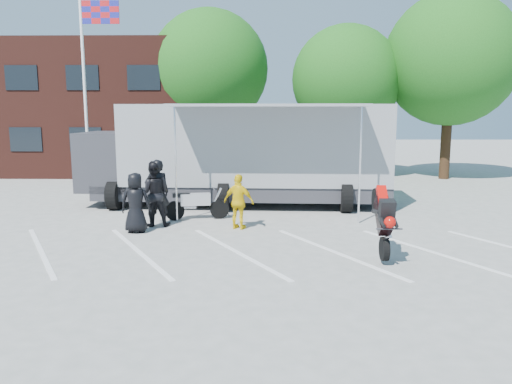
{
  "coord_description": "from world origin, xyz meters",
  "views": [
    {
      "loc": [
        0.88,
        -10.74,
        3.38
      ],
      "look_at": [
        0.67,
        2.09,
        1.3
      ],
      "focal_mm": 35.0,
      "sensor_mm": 36.0,
      "label": 1
    }
  ],
  "objects_px": {
    "tree_left": "(209,69)",
    "tree_right": "(451,60)",
    "stunt_bike_rider": "(377,256)",
    "spectator_leather_b": "(157,193)",
    "flagpole": "(90,70)",
    "tree_mid": "(346,80)",
    "transporter_truck": "(242,205)",
    "spectator_leather_a": "(136,203)",
    "spectator_leather_c": "(154,194)",
    "spectator_hivis": "(239,202)",
    "parked_motorcycle": "(197,219)"
  },
  "relations": [
    {
      "from": "tree_mid",
      "to": "parked_motorcycle",
      "type": "xyz_separation_m",
      "value": [
        -6.23,
        -10.34,
        -4.94
      ]
    },
    {
      "from": "flagpole",
      "to": "spectator_leather_a",
      "type": "xyz_separation_m",
      "value": [
        3.52,
        -7.07,
        -4.2
      ]
    },
    {
      "from": "spectator_leather_c",
      "to": "spectator_leather_b",
      "type": "bearing_deg",
      "value": -155.55
    },
    {
      "from": "parked_motorcycle",
      "to": "spectator_leather_b",
      "type": "bearing_deg",
      "value": 117.35
    },
    {
      "from": "spectator_leather_b",
      "to": "spectator_hivis",
      "type": "relative_size",
      "value": 1.24
    },
    {
      "from": "spectator_leather_a",
      "to": "spectator_leather_b",
      "type": "xyz_separation_m",
      "value": [
        0.42,
        0.87,
        0.14
      ]
    },
    {
      "from": "transporter_truck",
      "to": "spectator_hivis",
      "type": "bearing_deg",
      "value": -86.52
    },
    {
      "from": "flagpole",
      "to": "spectator_leather_a",
      "type": "height_order",
      "value": "flagpole"
    },
    {
      "from": "tree_mid",
      "to": "spectator_leather_b",
      "type": "distance_m",
      "value": 13.94
    },
    {
      "from": "spectator_hivis",
      "to": "stunt_bike_rider",
      "type": "bearing_deg",
      "value": 164.96
    },
    {
      "from": "spectator_hivis",
      "to": "spectator_leather_b",
      "type": "bearing_deg",
      "value": 13.66
    },
    {
      "from": "spectator_leather_c",
      "to": "parked_motorcycle",
      "type": "bearing_deg",
      "value": -147.05
    },
    {
      "from": "flagpole",
      "to": "transporter_truck",
      "type": "distance_m",
      "value": 8.59
    },
    {
      "from": "transporter_truck",
      "to": "spectator_leather_a",
      "type": "bearing_deg",
      "value": -121.6
    },
    {
      "from": "tree_mid",
      "to": "tree_right",
      "type": "bearing_deg",
      "value": -5.71
    },
    {
      "from": "parked_motorcycle",
      "to": "spectator_hivis",
      "type": "relative_size",
      "value": 1.28
    },
    {
      "from": "tree_mid",
      "to": "parked_motorcycle",
      "type": "bearing_deg",
      "value": -121.09
    },
    {
      "from": "tree_mid",
      "to": "spectator_leather_c",
      "type": "height_order",
      "value": "tree_mid"
    },
    {
      "from": "spectator_leather_b",
      "to": "stunt_bike_rider",
      "type": "bearing_deg",
      "value": 128.38
    },
    {
      "from": "flagpole",
      "to": "spectator_leather_c",
      "type": "relative_size",
      "value": 4.12
    },
    {
      "from": "stunt_bike_rider",
      "to": "spectator_hivis",
      "type": "height_order",
      "value": "spectator_hivis"
    },
    {
      "from": "tree_right",
      "to": "spectator_leather_a",
      "type": "height_order",
      "value": "tree_right"
    },
    {
      "from": "tree_left",
      "to": "spectator_leather_b",
      "type": "xyz_separation_m",
      "value": [
        -0.3,
        -12.19,
        -4.57
      ]
    },
    {
      "from": "parked_motorcycle",
      "to": "spectator_hivis",
      "type": "height_order",
      "value": "spectator_hivis"
    },
    {
      "from": "spectator_leather_b",
      "to": "spectator_hivis",
      "type": "distance_m",
      "value": 2.49
    },
    {
      "from": "tree_left",
      "to": "transporter_truck",
      "type": "xyz_separation_m",
      "value": [
        2.07,
        -8.9,
        -5.57
      ]
    },
    {
      "from": "tree_left",
      "to": "tree_right",
      "type": "xyz_separation_m",
      "value": [
        12.0,
        -1.5,
        0.31
      ]
    },
    {
      "from": "parked_motorcycle",
      "to": "spectator_leather_a",
      "type": "relative_size",
      "value": 1.21
    },
    {
      "from": "transporter_truck",
      "to": "tree_mid",
      "type": "bearing_deg",
      "value": 60.33
    },
    {
      "from": "parked_motorcycle",
      "to": "spectator_leather_c",
      "type": "xyz_separation_m",
      "value": [
        -1.15,
        -0.9,
        0.97
      ]
    },
    {
      "from": "flagpole",
      "to": "tree_mid",
      "type": "bearing_deg",
      "value": 23.97
    },
    {
      "from": "tree_mid",
      "to": "spectator_hivis",
      "type": "bearing_deg",
      "value": -112.67
    },
    {
      "from": "spectator_leather_a",
      "to": "spectator_leather_c",
      "type": "xyz_separation_m",
      "value": [
        0.34,
        0.82,
        0.12
      ]
    },
    {
      "from": "stunt_bike_rider",
      "to": "spectator_leather_b",
      "type": "xyz_separation_m",
      "value": [
        -5.86,
        3.13,
        0.99
      ]
    },
    {
      "from": "spectator_hivis",
      "to": "spectator_leather_c",
      "type": "bearing_deg",
      "value": 15.03
    },
    {
      "from": "tree_right",
      "to": "spectator_leather_b",
      "type": "relative_size",
      "value": 4.6
    },
    {
      "from": "tree_left",
      "to": "spectator_leather_c",
      "type": "bearing_deg",
      "value": -91.8
    },
    {
      "from": "spectator_leather_c",
      "to": "flagpole",
      "type": "bearing_deg",
      "value": -63.37
    },
    {
      "from": "tree_right",
      "to": "transporter_truck",
      "type": "distance_m",
      "value": 13.71
    },
    {
      "from": "stunt_bike_rider",
      "to": "spectator_leather_a",
      "type": "relative_size",
      "value": 1.07
    },
    {
      "from": "transporter_truck",
      "to": "spectator_leather_c",
      "type": "height_order",
      "value": "spectator_leather_c"
    },
    {
      "from": "parked_motorcycle",
      "to": "spectator_leather_b",
      "type": "relative_size",
      "value": 1.03
    },
    {
      "from": "parked_motorcycle",
      "to": "spectator_leather_a",
      "type": "xyz_separation_m",
      "value": [
        -1.49,
        -1.73,
        0.85
      ]
    },
    {
      "from": "tree_mid",
      "to": "spectator_leather_c",
      "type": "xyz_separation_m",
      "value": [
        -7.39,
        -11.24,
        -3.97
      ]
    },
    {
      "from": "tree_left",
      "to": "spectator_leather_b",
      "type": "height_order",
      "value": "tree_left"
    },
    {
      "from": "tree_left",
      "to": "transporter_truck",
      "type": "relative_size",
      "value": 0.76
    },
    {
      "from": "transporter_truck",
      "to": "spectator_leather_c",
      "type": "bearing_deg",
      "value": -124.04
    },
    {
      "from": "spectator_leather_a",
      "to": "tree_left",
      "type": "bearing_deg",
      "value": -95.74
    },
    {
      "from": "transporter_truck",
      "to": "tree_left",
      "type": "bearing_deg",
      "value": 105.4
    },
    {
      "from": "tree_right",
      "to": "transporter_truck",
      "type": "relative_size",
      "value": 0.8
    }
  ]
}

